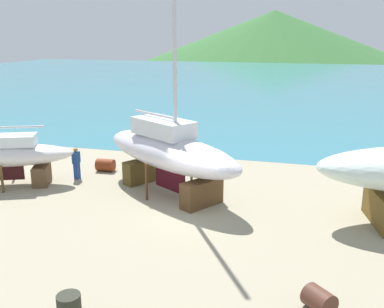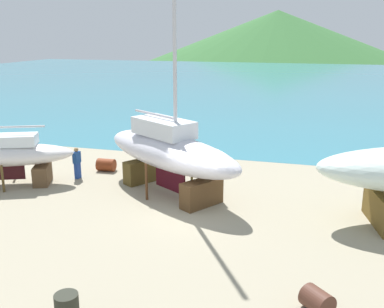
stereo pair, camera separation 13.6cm
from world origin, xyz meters
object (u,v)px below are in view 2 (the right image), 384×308
(barrel_blue_faded, at_px, (317,301))
(sailboat_far_slipway, at_px, (7,155))
(worker, at_px, (77,163))
(barrel_tipped_left, at_px, (106,165))
(sailboat_mid_port, at_px, (169,151))

(barrel_blue_faded, bearing_deg, sailboat_far_slipway, 155.95)
(worker, xyz_separation_m, barrel_blue_faded, (11.92, -8.31, -0.51))
(barrel_tipped_left, relative_size, barrel_blue_faded, 1.21)
(sailboat_mid_port, xyz_separation_m, barrel_blue_faded, (6.71, -7.60, -1.68))
(sailboat_far_slipway, relative_size, barrel_tipped_left, 11.84)
(sailboat_mid_port, relative_size, worker, 8.35)
(sailboat_mid_port, xyz_separation_m, barrel_tipped_left, (-4.39, 2.26, -1.67))
(worker, bearing_deg, barrel_blue_faded, 146.20)
(worker, height_order, barrel_blue_faded, worker)
(sailboat_far_slipway, height_order, barrel_tipped_left, sailboat_far_slipway)
(sailboat_mid_port, height_order, barrel_blue_faded, sailboat_mid_port)
(sailboat_far_slipway, distance_m, barrel_tipped_left, 5.00)
(sailboat_far_slipway, height_order, worker, sailboat_far_slipway)
(worker, relative_size, barrel_blue_faded, 2.09)
(sailboat_far_slipway, xyz_separation_m, barrel_tipped_left, (3.53, 3.34, -1.17))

